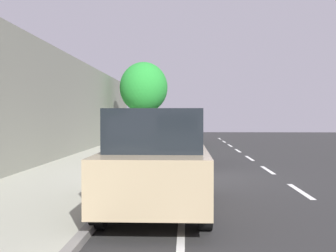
{
  "coord_description": "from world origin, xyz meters",
  "views": [
    {
      "loc": [
        0.06,
        13.32,
        1.85
      ],
      "look_at": [
        0.97,
        -8.43,
        1.38
      ],
      "focal_mm": 45.45,
      "sensor_mm": 36.0,
      "label": 1
    }
  ],
  "objects_px": {
    "parked_sedan_green_nearest": "(179,134)",
    "street_tree_near_cyclist": "(144,88)",
    "parked_suv_tan_mid": "(158,158)",
    "cyclist_with_backpack": "(161,132)",
    "parked_pickup_black_second": "(170,142)",
    "bicycle_at_curb": "(165,145)"
  },
  "relations": [
    {
      "from": "parked_suv_tan_mid",
      "to": "street_tree_near_cyclist",
      "type": "height_order",
      "value": "street_tree_near_cyclist"
    },
    {
      "from": "parked_pickup_black_second",
      "to": "bicycle_at_curb",
      "type": "height_order",
      "value": "parked_pickup_black_second"
    },
    {
      "from": "cyclist_with_backpack",
      "to": "parked_sedan_green_nearest",
      "type": "bearing_deg",
      "value": -99.65
    },
    {
      "from": "street_tree_near_cyclist",
      "to": "parked_suv_tan_mid",
      "type": "bearing_deg",
      "value": 96.45
    },
    {
      "from": "parked_sedan_green_nearest",
      "to": "parked_pickup_black_second",
      "type": "distance_m",
      "value": 11.54
    },
    {
      "from": "parked_suv_tan_mid",
      "to": "cyclist_with_backpack",
      "type": "relative_size",
      "value": 2.74
    },
    {
      "from": "bicycle_at_curb",
      "to": "cyclist_with_backpack",
      "type": "distance_m",
      "value": 0.82
    },
    {
      "from": "parked_suv_tan_mid",
      "to": "cyclist_with_backpack",
      "type": "bearing_deg",
      "value": -86.94
    },
    {
      "from": "parked_sedan_green_nearest",
      "to": "street_tree_near_cyclist",
      "type": "height_order",
      "value": "street_tree_near_cyclist"
    },
    {
      "from": "bicycle_at_curb",
      "to": "street_tree_near_cyclist",
      "type": "bearing_deg",
      "value": -75.31
    },
    {
      "from": "parked_suv_tan_mid",
      "to": "parked_pickup_black_second",
      "type": "bearing_deg",
      "value": -89.66
    },
    {
      "from": "parked_pickup_black_second",
      "to": "bicycle_at_curb",
      "type": "xyz_separation_m",
      "value": [
        0.48,
        -5.85,
        -0.51
      ]
    },
    {
      "from": "bicycle_at_curb",
      "to": "cyclist_with_backpack",
      "type": "height_order",
      "value": "cyclist_with_backpack"
    },
    {
      "from": "bicycle_at_curb",
      "to": "parked_pickup_black_second",
      "type": "bearing_deg",
      "value": 94.69
    },
    {
      "from": "parked_suv_tan_mid",
      "to": "cyclist_with_backpack",
      "type": "distance_m",
      "value": 14.0
    },
    {
      "from": "parked_sedan_green_nearest",
      "to": "parked_suv_tan_mid",
      "type": "relative_size",
      "value": 0.95
    },
    {
      "from": "bicycle_at_curb",
      "to": "street_tree_near_cyclist",
      "type": "relative_size",
      "value": 0.3
    },
    {
      "from": "street_tree_near_cyclist",
      "to": "bicycle_at_curb",
      "type": "bearing_deg",
      "value": 104.69
    },
    {
      "from": "bicycle_at_curb",
      "to": "cyclist_with_backpack",
      "type": "xyz_separation_m",
      "value": [
        0.22,
        -0.44,
        0.66
      ]
    },
    {
      "from": "parked_sedan_green_nearest",
      "to": "parked_suv_tan_mid",
      "type": "distance_m",
      "value": 19.23
    },
    {
      "from": "cyclist_with_backpack",
      "to": "bicycle_at_curb",
      "type": "bearing_deg",
      "value": 116.89
    },
    {
      "from": "parked_sedan_green_nearest",
      "to": "parked_pickup_black_second",
      "type": "bearing_deg",
      "value": 89.06
    }
  ]
}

